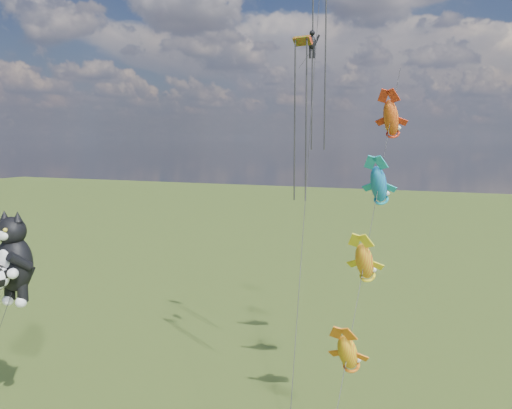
% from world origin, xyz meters
% --- Properties ---
extents(cat_kite_rig, '(2.69, 4.03, 11.34)m').
position_xyz_m(cat_kite_rig, '(0.66, 3.74, 8.86)').
color(cat_kite_rig, '#4E3F28').
rests_on(cat_kite_rig, ground).
extents(fish_windsock_rig, '(0.85, 15.97, 19.16)m').
position_xyz_m(fish_windsock_rig, '(17.40, 11.23, 10.75)').
color(fish_windsock_rig, '#4E3F28').
rests_on(fish_windsock_rig, ground).
extents(parafoil_rig, '(4.80, 17.09, 24.70)m').
position_xyz_m(parafoil_rig, '(13.74, 12.39, 19.11)').
color(parafoil_rig, '#4E3F28').
rests_on(parafoil_rig, ground).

